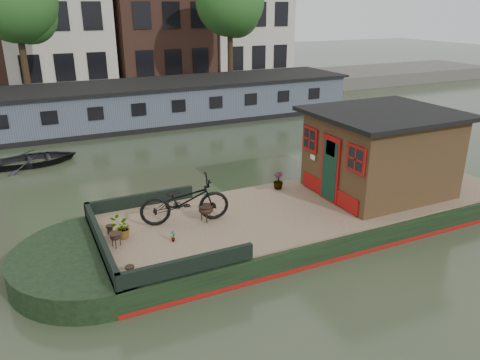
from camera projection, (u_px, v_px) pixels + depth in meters
name	position (u px, v px, depth m)	size (l,w,h in m)	color
ground	(314.00, 224.00, 13.41)	(120.00, 120.00, 0.00)	#27301F
houseboat_hull	(274.00, 224.00, 12.77)	(14.01, 4.02, 0.60)	black
houseboat_deck	(316.00, 204.00, 13.19)	(11.80, 3.80, 0.05)	#876E53
bow_bulwark	(137.00, 233.00, 11.07)	(3.00, 4.00, 0.35)	black
cabin	(381.00, 151.00, 13.63)	(4.00, 3.50, 2.42)	#302012
bicycle	(185.00, 201.00, 11.82)	(0.79, 2.26, 1.19)	black
potted_plant_c	(122.00, 228.00, 11.09)	(0.49, 0.43, 0.55)	#9A562C
potted_plant_d	(278.00, 180.00, 14.10)	(0.30, 0.30, 0.53)	brown
potted_plant_e	(173.00, 236.00, 10.98)	(0.15, 0.10, 0.29)	brown
brazier_front	(206.00, 213.00, 12.01)	(0.40, 0.40, 0.43)	black
brazier_rear	(116.00, 240.00, 10.73)	(0.32, 0.32, 0.35)	black
bollard_port	(110.00, 230.00, 11.35)	(0.20, 0.20, 0.23)	black
bollard_stbd	(130.00, 271.00, 9.60)	(0.20, 0.20, 0.22)	black
dinghy	(35.00, 156.00, 18.32)	(2.24, 3.14, 0.65)	black
far_houseboat	(167.00, 103.00, 24.89)	(20.40, 4.40, 2.11)	#46515D
quay	(138.00, 93.00, 30.56)	(60.00, 6.00, 0.90)	#47443F
tree_left	(18.00, 5.00, 24.87)	(4.40, 4.40, 7.40)	#332316
tree_right	(231.00, 5.00, 29.92)	(4.40, 4.40, 7.40)	#332316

